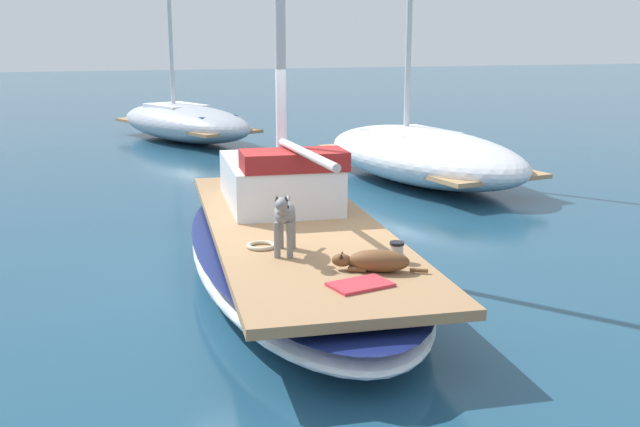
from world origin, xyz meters
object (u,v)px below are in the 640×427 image
at_px(dog_brown, 375,261).
at_px(coiled_rope, 261,246).
at_px(dog_grey, 284,215).
at_px(deck_towel, 360,285).
at_px(sailboat_main, 295,249).
at_px(moored_boat_starboard_side, 422,154).
at_px(moored_boat_far_astern, 184,121).
at_px(deck_winch, 397,252).

height_order(dog_brown, coiled_rope, dog_brown).
distance_m(dog_grey, deck_towel, 1.35).
height_order(sailboat_main, moored_boat_starboard_side, moored_boat_starboard_side).
xyz_separation_m(coiled_rope, deck_towel, (0.56, -1.55, -0.01)).
bearing_deg(coiled_rope, deck_towel, -70.11).
relative_size(sailboat_main, deck_towel, 13.30).
bearing_deg(deck_towel, sailboat_main, 87.79).
bearing_deg(dog_grey, dog_brown, -51.71).
bearing_deg(moored_boat_starboard_side, moored_boat_far_astern, 115.57).
xyz_separation_m(deck_winch, coiled_rope, (-1.20, 0.95, -0.08)).
height_order(dog_brown, deck_towel, dog_brown).
bearing_deg(sailboat_main, dog_grey, -110.89).
distance_m(dog_brown, deck_winch, 0.41).
bearing_deg(deck_towel, dog_grey, 107.24).
bearing_deg(deck_towel, deck_winch, 43.62).
distance_m(coiled_rope, deck_towel, 1.65).
height_order(coiled_rope, deck_towel, coiled_rope).
bearing_deg(moored_boat_far_astern, sailboat_main, -92.23).
xyz_separation_m(sailboat_main, deck_winch, (0.54, -1.88, 0.42)).
xyz_separation_m(dog_brown, deck_winch, (0.33, 0.23, -0.01)).
relative_size(deck_winch, coiled_rope, 0.65).
distance_m(coiled_rope, moored_boat_far_astern, 13.87).
height_order(dog_brown, deck_winch, dog_brown).
height_order(sailboat_main, dog_brown, dog_brown).
bearing_deg(dog_brown, moored_boat_far_astern, 88.86).
relative_size(coiled_rope, moored_boat_far_astern, 0.05).
distance_m(sailboat_main, deck_towel, 2.51).
xyz_separation_m(sailboat_main, deck_towel, (-0.10, -2.49, 0.34)).
relative_size(dog_grey, moored_boat_far_astern, 0.14).
relative_size(sailboat_main, coiled_rope, 22.98).
relative_size(dog_brown, coiled_rope, 2.73).
bearing_deg(deck_towel, coiled_rope, 109.89).
height_order(deck_winch, coiled_rope, deck_winch).
bearing_deg(deck_winch, dog_grey, 148.24).
height_order(dog_grey, deck_towel, dog_grey).
height_order(dog_brown, moored_boat_starboard_side, moored_boat_starboard_side).
relative_size(sailboat_main, moored_boat_starboard_side, 1.08).
bearing_deg(coiled_rope, moored_boat_starboard_side, 51.19).
xyz_separation_m(dog_brown, coiled_rope, (-0.86, 1.18, -0.08)).
relative_size(dog_grey, dog_brown, 1.02).
bearing_deg(deck_winch, deck_towel, -136.38).
height_order(deck_winch, deck_towel, deck_winch).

